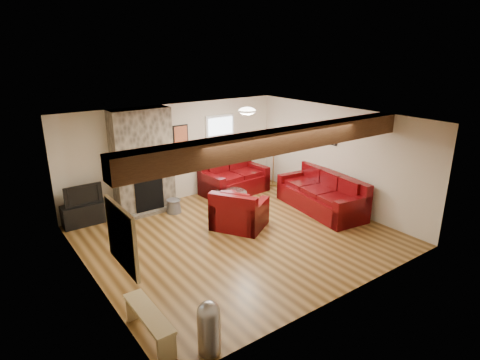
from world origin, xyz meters
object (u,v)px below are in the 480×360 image
at_px(loveseat, 234,177).
at_px(television, 82,194).
at_px(armchair_red, 240,208).
at_px(sofa_three, 321,192).
at_px(tv_cabinet, 85,214).
at_px(coffee_table, 231,200).
at_px(floor_lamp, 274,138).

bearing_deg(loveseat, television, 171.60).
bearing_deg(armchair_red, television, 20.35).
xyz_separation_m(sofa_three, armchair_red, (-2.17, 0.39, -0.02)).
relative_size(tv_cabinet, television, 1.19).
xyz_separation_m(loveseat, coffee_table, (-0.69, -0.82, -0.26)).
xyz_separation_m(armchair_red, floor_lamp, (2.47, 1.75, 0.95)).
bearing_deg(television, sofa_three, -27.32).
xyz_separation_m(coffee_table, tv_cabinet, (-3.23, 1.12, 0.04)).
distance_m(sofa_three, loveseat, 2.46).
bearing_deg(loveseat, coffee_table, -134.25).
bearing_deg(floor_lamp, tv_cabinet, 175.56).
relative_size(sofa_three, tv_cabinet, 2.43).
distance_m(loveseat, armchair_red, 2.19).
distance_m(coffee_table, floor_lamp, 2.43).
bearing_deg(tv_cabinet, armchair_red, -38.07).
xyz_separation_m(coffee_table, television, (-3.23, 1.12, 0.52)).
xyz_separation_m(loveseat, floor_lamp, (1.30, -0.11, 0.92)).
height_order(armchair_red, floor_lamp, floor_lamp).
bearing_deg(sofa_three, coffee_table, -122.62).
distance_m(loveseat, coffee_table, 1.10).
bearing_deg(armchair_red, loveseat, -63.68).
distance_m(sofa_three, television, 5.56).
xyz_separation_m(sofa_three, tv_cabinet, (-4.93, 2.55, -0.21)).
height_order(sofa_three, television, television).
bearing_deg(coffee_table, tv_cabinet, 160.90).
bearing_deg(sofa_three, armchair_red, -92.69).
relative_size(loveseat, television, 2.14).
relative_size(tv_cabinet, floor_lamp, 0.60).
height_order(sofa_three, tv_cabinet, sofa_three).
bearing_deg(tv_cabinet, loveseat, -4.37).
distance_m(tv_cabinet, television, 0.48).
bearing_deg(tv_cabinet, television, 0.00).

